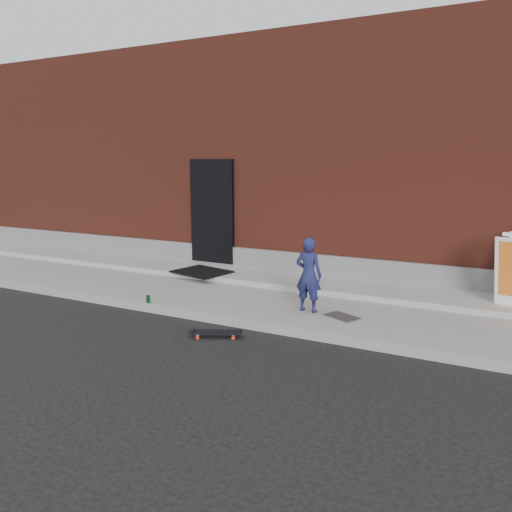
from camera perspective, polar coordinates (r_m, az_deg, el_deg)
The scene contains 9 objects.
ground at distance 7.47m, azimuth 0.15°, elevation -8.58°, with size 80.00×80.00×0.00m, color black.
sidewalk at distance 8.75m, azimuth 4.62°, elevation -5.19°, with size 20.00×3.00×0.15m, color gray.
apron at distance 9.53m, azimuth 6.71°, elevation -3.12°, with size 20.00×1.20×0.10m, color gray.
building at distance 13.66m, azimuth 13.79°, elevation 10.57°, with size 20.00×8.10×5.00m.
child at distance 7.79m, azimuth 6.03°, elevation -2.16°, with size 0.43×0.28×1.18m, color #1B1E4C.
skateboard at distance 7.22m, azimuth -4.60°, elevation -8.73°, with size 0.74×0.48×0.08m.
soda_can at distance 8.53m, azimuth -12.20°, elevation -4.85°, with size 0.07×0.07×0.13m, color #167135.
doormat at distance 10.21m, azimuth -6.22°, elevation -1.80°, with size 1.05×0.85×0.03m, color black.
utility_plate at distance 7.73m, azimuth 9.79°, elevation -6.85°, with size 0.50×0.32×0.01m, color #56555A.
Camera 1 is at (3.19, -6.28, 2.47)m, focal length 35.00 mm.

